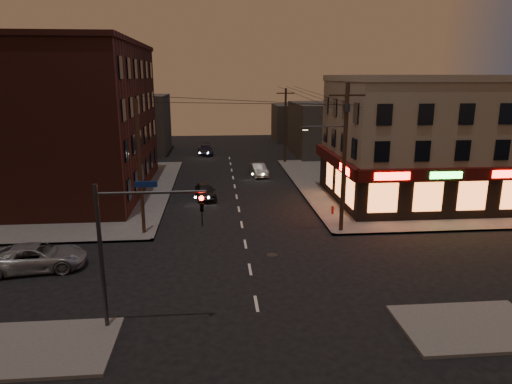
{
  "coord_description": "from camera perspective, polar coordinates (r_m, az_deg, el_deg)",
  "views": [
    {
      "loc": [
        -1.77,
        -23.71,
        10.56
      ],
      "look_at": [
        0.79,
        5.07,
        3.2
      ],
      "focal_mm": 32.0,
      "sensor_mm": 36.0,
      "label": 1
    }
  ],
  "objects": [
    {
      "name": "bg_building_ne_b",
      "position": [
        77.33,
        5.26,
        8.62
      ],
      "size": [
        8.0,
        8.0,
        6.0
      ],
      "primitive_type": "cube",
      "color": "#3F3D3A",
      "rests_on": "ground"
    },
    {
      "name": "bg_building_ne_a",
      "position": [
        64.09,
        9.28,
        7.78
      ],
      "size": [
        10.0,
        12.0,
        7.0
      ],
      "primitive_type": "cube",
      "color": "#3F3D3A",
      "rests_on": "ground"
    },
    {
      "name": "suv_cross",
      "position": [
        28.5,
        -25.77,
        -7.36
      ],
      "size": [
        5.61,
        3.15,
        1.48
      ],
      "primitive_type": "imported",
      "rotation": [
        0.0,
        0.0,
        1.71
      ],
      "color": "gray",
      "rests_on": "ground"
    },
    {
      "name": "utility_pole_main",
      "position": [
        31.07,
        10.81,
        5.15
      ],
      "size": [
        4.2,
        0.44,
        10.0
      ],
      "color": "#382619",
      "rests_on": "sidewalk_ne"
    },
    {
      "name": "sidewalk_ne",
      "position": [
        48.22,
        19.27,
        0.92
      ],
      "size": [
        24.0,
        28.0,
        0.15
      ],
      "primitive_type": "cube",
      "color": "#514F4C",
      "rests_on": "ground"
    },
    {
      "name": "ground",
      "position": [
        26.02,
        -0.75,
        -9.66
      ],
      "size": [
        120.0,
        120.0,
        0.0
      ],
      "primitive_type": "plane",
      "color": "black",
      "rests_on": "ground"
    },
    {
      "name": "sedan_near",
      "position": [
        40.53,
        -6.34,
        0.12
      ],
      "size": [
        2.18,
        4.27,
        1.39
      ],
      "primitive_type": "imported",
      "rotation": [
        0.0,
        0.0,
        0.13
      ],
      "color": "black",
      "rests_on": "ground"
    },
    {
      "name": "utility_pole_west",
      "position": [
        31.2,
        -14.28,
        2.92
      ],
      "size": [
        0.24,
        0.24,
        9.0
      ],
      "primitive_type": "cylinder",
      "color": "#382619",
      "rests_on": "sidewalk_nw"
    },
    {
      "name": "sidewalk_nw",
      "position": [
        46.88,
        -25.18,
        -0.01
      ],
      "size": [
        24.0,
        28.0,
        0.15
      ],
      "primitive_type": "cube",
      "color": "#514F4C",
      "rests_on": "ground"
    },
    {
      "name": "traffic_signal",
      "position": [
        19.58,
        -16.04,
        -5.38
      ],
      "size": [
        4.49,
        0.32,
        6.47
      ],
      "color": "#333538",
      "rests_on": "ground"
    },
    {
      "name": "bg_building_nw",
      "position": [
        66.99,
        -14.86,
        8.2
      ],
      "size": [
        9.0,
        10.0,
        8.0
      ],
      "primitive_type": "cube",
      "color": "#3F3D3A",
      "rests_on": "ground"
    },
    {
      "name": "pizza_building",
      "position": [
        41.47,
        20.35,
        6.18
      ],
      "size": [
        15.85,
        12.85,
        10.5
      ],
      "color": "gray",
      "rests_on": "sidewalk_ne"
    },
    {
      "name": "utility_pole_far",
      "position": [
        56.68,
        3.68,
        8.28
      ],
      "size": [
        0.26,
        0.26,
        9.0
      ],
      "primitive_type": "cylinder",
      "color": "#382619",
      "rests_on": "sidewalk_ne"
    },
    {
      "name": "fire_hydrant",
      "position": [
        35.95,
        9.57,
        -2.14
      ],
      "size": [
        0.29,
        0.29,
        0.67
      ],
      "rotation": [
        0.0,
        0.0,
        0.06
      ],
      "color": "#9A200E",
      "rests_on": "sidewalk_ne"
    },
    {
      "name": "sedan_mid",
      "position": [
        49.52,
        0.31,
        2.78
      ],
      "size": [
        1.93,
        4.23,
        1.34
      ],
      "primitive_type": "imported",
      "rotation": [
        0.0,
        0.0,
        0.13
      ],
      "color": "slate",
      "rests_on": "ground"
    },
    {
      "name": "sedan_far",
      "position": [
        63.46,
        -6.36,
        5.26
      ],
      "size": [
        2.28,
        4.91,
        1.39
      ],
      "primitive_type": "imported",
      "rotation": [
        0.0,
        0.0,
        0.07
      ],
      "color": "black",
      "rests_on": "ground"
    },
    {
      "name": "brick_apartment",
      "position": [
        44.74,
        -21.83,
        8.27
      ],
      "size": [
        12.0,
        20.0,
        13.0
      ],
      "primitive_type": "cube",
      "color": "#451C16",
      "rests_on": "sidewalk_nw"
    }
  ]
}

